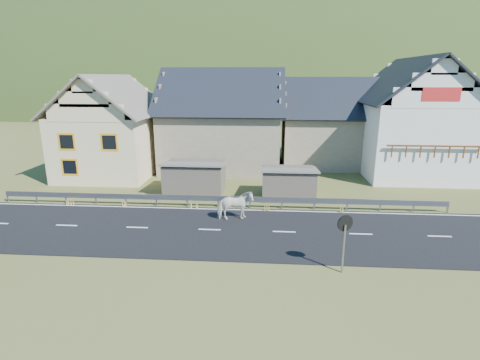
{
  "coord_description": "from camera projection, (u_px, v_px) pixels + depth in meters",
  "views": [
    {
      "loc": [
        3.0,
        -18.52,
        8.03
      ],
      "look_at": [
        1.41,
        3.23,
        1.95
      ],
      "focal_mm": 28.0,
      "sensor_mm": 36.0,
      "label": 1
    }
  ],
  "objects": [
    {
      "name": "shed_left",
      "position": [
        195.0,
        178.0,
        26.25
      ],
      "size": [
        4.3,
        3.3,
        2.4
      ],
      "primitive_type": "cube",
      "color": "brown",
      "rests_on": "ground"
    },
    {
      "name": "horse",
      "position": [
        235.0,
        205.0,
        21.37
      ],
      "size": [
        1.39,
        2.17,
        1.69
      ],
      "primitive_type": "imported",
      "rotation": [
        0.0,
        0.0,
        1.83
      ],
      "color": "silver",
      "rests_on": "road"
    },
    {
      "name": "shed_right",
      "position": [
        288.0,
        183.0,
        25.34
      ],
      "size": [
        3.8,
        2.9,
        2.2
      ],
      "primitive_type": "cube",
      "color": "brown",
      "rests_on": "ground"
    },
    {
      "name": "mountain",
      "position": [
        271.0,
        131.0,
        198.1
      ],
      "size": [
        440.0,
        280.0,
        260.0
      ],
      "primitive_type": "ellipsoid",
      "color": "#233814",
      "rests_on": "ground"
    },
    {
      "name": "lane_markings",
      "position": [
        210.0,
        230.0,
        20.15
      ],
      "size": [
        60.0,
        6.6,
        0.01
      ],
      "primitive_type": "cube",
      "color": "silver",
      "rests_on": "road"
    },
    {
      "name": "guardrail",
      "position": [
        218.0,
        199.0,
        23.55
      ],
      "size": [
        28.1,
        0.09,
        0.75
      ],
      "color": "#93969B",
      "rests_on": "ground"
    },
    {
      "name": "house_stone_b",
      "position": [
        332.0,
        118.0,
        34.72
      ],
      "size": [
        9.8,
        8.8,
        8.1
      ],
      "color": "gray",
      "rests_on": "ground"
    },
    {
      "name": "house_cream",
      "position": [
        112.0,
        121.0,
        31.22
      ],
      "size": [
        7.8,
        9.8,
        8.3
      ],
      "color": "beige",
      "rests_on": "ground"
    },
    {
      "name": "house_white",
      "position": [
        412.0,
        113.0,
        31.19
      ],
      "size": [
        8.8,
        10.8,
        9.7
      ],
      "color": "white",
      "rests_on": "ground"
    },
    {
      "name": "road",
      "position": [
        210.0,
        230.0,
        20.16
      ],
      "size": [
        60.0,
        7.0,
        0.04
      ],
      "primitive_type": "cube",
      "color": "black",
      "rests_on": "ground"
    },
    {
      "name": "traffic_mirror",
      "position": [
        345.0,
        231.0,
        15.41
      ],
      "size": [
        0.67,
        0.34,
        2.56
      ],
      "rotation": [
        0.0,
        0.0,
        0.4
      ],
      "color": "#93969B",
      "rests_on": "ground"
    },
    {
      "name": "ground",
      "position": [
        210.0,
        230.0,
        20.16
      ],
      "size": [
        160.0,
        160.0,
        0.0
      ],
      "primitive_type": "plane",
      "color": "#414C1D",
      "rests_on": "ground"
    },
    {
      "name": "house_stone_a",
      "position": [
        223.0,
        115.0,
        33.4
      ],
      "size": [
        10.8,
        9.8,
        8.9
      ],
      "color": "gray",
      "rests_on": "ground"
    },
    {
      "name": "conifer_patch",
      "position": [
        99.0,
        82.0,
        128.1
      ],
      "size": [
        76.0,
        50.0,
        28.0
      ],
      "primitive_type": "ellipsoid",
      "color": "black",
      "rests_on": "ground"
    }
  ]
}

